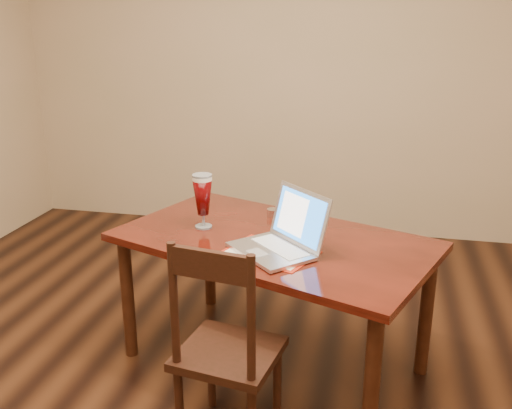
# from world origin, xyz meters

# --- Properties ---
(dining_table) EXTENTS (1.65, 1.28, 0.95)m
(dining_table) POSITION_xyz_m (0.17, 0.53, 0.61)
(dining_table) COLOR #55140B
(dining_table) RESTS_ON ground
(dining_chair) EXTENTS (0.43, 0.42, 0.90)m
(dining_chair) POSITION_xyz_m (0.10, -0.05, 0.42)
(dining_chair) COLOR black
(dining_chair) RESTS_ON ground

